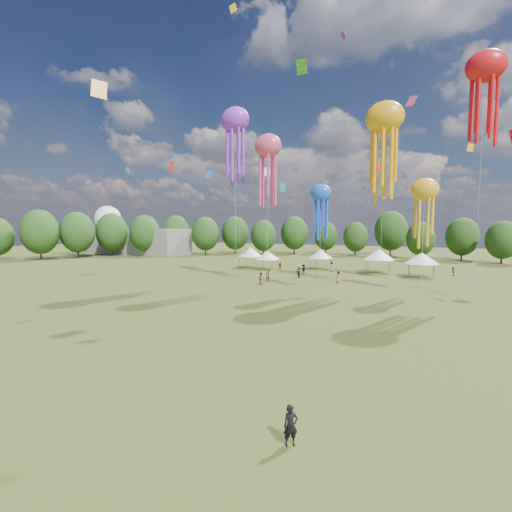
% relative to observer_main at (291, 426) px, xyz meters
% --- Properties ---
extents(ground, '(300.00, 300.00, 0.00)m').
position_rel_observer_main_xyz_m(ground, '(-9.49, 2.32, -0.83)').
color(ground, '#384416').
rests_on(ground, ground).
extents(observer_main, '(0.72, 0.68, 1.66)m').
position_rel_observer_main_xyz_m(observer_main, '(0.00, 0.00, 0.00)').
color(observer_main, black).
rests_on(observer_main, ground).
extents(spectator_near, '(1.12, 1.02, 1.86)m').
position_rel_observer_main_xyz_m(spectator_near, '(-17.48, 35.68, 0.10)').
color(spectator_near, gray).
rests_on(spectator_near, ground).
extents(spectators_far, '(31.74, 21.16, 1.93)m').
position_rel_observer_main_xyz_m(spectators_far, '(-11.72, 48.41, 0.09)').
color(spectators_far, gray).
rests_on(spectators_far, ground).
extents(festival_tents, '(38.34, 10.16, 4.46)m').
position_rel_observer_main_xyz_m(festival_tents, '(-11.63, 56.54, 2.40)').
color(festival_tents, '#47474C').
rests_on(festival_tents, ground).
extents(show_kites, '(38.47, 12.11, 31.44)m').
position_rel_observer_main_xyz_m(show_kites, '(-4.82, 39.02, 20.37)').
color(show_kites, '#E54377').
rests_on(show_kites, ground).
extents(small_kites, '(75.54, 58.31, 44.04)m').
position_rel_observer_main_xyz_m(small_kites, '(-10.41, 40.91, 28.90)').
color(small_kites, '#E54377').
rests_on(small_kites, ground).
extents(treeline, '(201.57, 95.24, 13.43)m').
position_rel_observer_main_xyz_m(treeline, '(-13.36, 64.83, 5.71)').
color(treeline, '#38281C').
rests_on(treeline, ground).
extents(hangar, '(40.00, 12.00, 8.00)m').
position_rel_observer_main_xyz_m(hangar, '(-81.49, 74.32, 3.17)').
color(hangar, gray).
rests_on(hangar, ground).
extents(radome, '(9.00, 9.00, 16.00)m').
position_rel_observer_main_xyz_m(radome, '(-97.49, 80.32, 9.15)').
color(radome, white).
rests_on(radome, ground).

